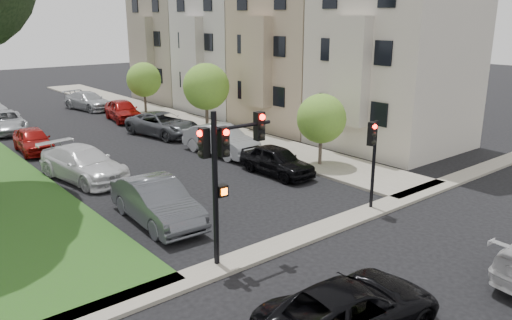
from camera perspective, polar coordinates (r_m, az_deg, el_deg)
ground at (r=16.14m, az=11.54°, el=-10.65°), size 140.00×140.00×0.00m
sidewalk_right at (r=38.24m, az=-10.35°, el=4.99°), size 3.50×44.00×0.12m
sidewalk_cross at (r=17.30m, az=6.39°, el=-8.31°), size 60.00×1.00×0.12m
house_a at (r=29.25m, az=15.84°, el=14.95°), size 7.70×7.55×15.97m
house_b at (r=34.13m, az=5.15°, el=15.52°), size 7.70×7.55×15.97m
house_c at (r=39.84m, az=-2.70°, el=15.61°), size 7.70×7.55×15.97m
house_d at (r=46.07m, az=-8.51°, el=15.49°), size 7.70×7.55×15.97m
small_tree_a at (r=24.55m, az=7.48°, el=4.71°), size 2.42×2.42×3.64m
small_tree_b at (r=32.04m, az=-5.72°, el=8.34°), size 2.96×2.96×4.44m
small_tree_c at (r=39.37m, az=-12.69°, el=8.94°), size 2.62×2.62×3.93m
traffic_signal_main at (r=14.24m, az=-3.60°, el=0.00°), size 2.29×0.59×4.68m
traffic_signal_secondary at (r=19.03m, az=13.20°, el=1.23°), size 0.47×0.38×3.50m
car_cross_near at (r=12.27m, az=10.85°, el=-16.32°), size 4.82×2.60×1.29m
car_parked_0 at (r=23.43m, az=2.39°, el=-0.06°), size 1.71×4.08×1.38m
car_parked_1 at (r=26.98m, az=-4.03°, el=2.29°), size 2.12×4.96×1.59m
car_parked_2 at (r=31.88m, az=-10.58°, el=4.04°), size 3.40×5.57×1.44m
car_parked_3 at (r=37.21m, az=-14.97°, el=5.51°), size 2.45×4.69×1.52m
car_parked_4 at (r=42.67m, az=-18.62°, el=6.42°), size 2.93×5.18×1.42m
car_parked_5 at (r=18.29m, az=-11.27°, el=-4.69°), size 1.92×4.87×1.58m
car_parked_6 at (r=23.98m, az=-19.12°, el=-0.41°), size 3.01×5.49×1.51m
car_parked_7 at (r=30.00m, az=-24.12°, el=2.08°), size 1.84×4.07×1.36m
car_parked_8 at (r=36.13m, az=-26.73°, el=3.92°), size 2.80×5.13×1.36m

